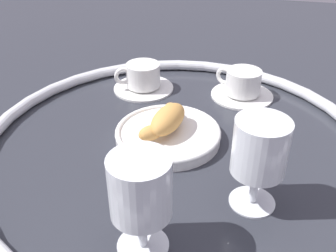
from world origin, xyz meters
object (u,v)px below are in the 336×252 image
Objects in this scene: pastry_plate at (168,134)px; croissant_large at (166,120)px; juice_glass_left at (140,192)px; sugar_packet at (257,139)px; juice_glass_right at (260,151)px; coffee_cup_near at (242,85)px; coffee_cup_far at (143,79)px.

croissant_large is (0.00, 0.00, 0.03)m from pastry_plate.
juice_glass_left is 2.80× the size of sugar_packet.
sugar_packet is at bearing -0.27° from juice_glass_right.
sugar_packet is (0.03, -0.16, -0.04)m from croissant_large.
pastry_plate is 0.03m from croissant_large.
juice_glass_left is at bearing 130.81° from juice_glass_right.
juice_glass_left is 1.00× the size of juice_glass_right.
coffee_cup_near is 2.72× the size of sugar_packet.
coffee_cup_far is at bearing 28.79° from pastry_plate.
croissant_large is 0.96× the size of juice_glass_left.
pastry_plate is at bearing 150.26° from coffee_cup_near.
juice_glass_right is at bearing -129.15° from croissant_large.
pastry_plate is 1.37× the size of juice_glass_right.
juice_glass_left reaches higher than coffee_cup_far.
sugar_packet is at bearing -25.56° from juice_glass_left.
sugar_packet is (-0.17, -0.04, -0.02)m from coffee_cup_near.
croissant_large reaches higher than sugar_packet.
juice_glass_right reaches higher than coffee_cup_far.
juice_glass_left is 0.32m from sugar_packet.
coffee_cup_near is at bearing -29.74° from pastry_plate.
coffee_cup_near is (0.21, -0.12, -0.02)m from croissant_large.
sugar_packet is (0.17, -0.00, -0.09)m from juice_glass_right.
coffee_cup_far reaches higher than pastry_plate.
juice_glass_right is (-0.34, -0.04, 0.07)m from coffee_cup_near.
coffee_cup_near reaches higher than sugar_packet.
coffee_cup_far reaches higher than sugar_packet.
juice_glass_left is at bearing 172.12° from sugar_packet.
pastry_plate is 1.43× the size of croissant_large.
coffee_cup_far is at bearing 16.52° from juice_glass_left.
pastry_plate is 0.16m from sugar_packet.
coffee_cup_far is at bearing 28.14° from croissant_large.
juice_glass_right is at bearing -129.55° from pastry_plate.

